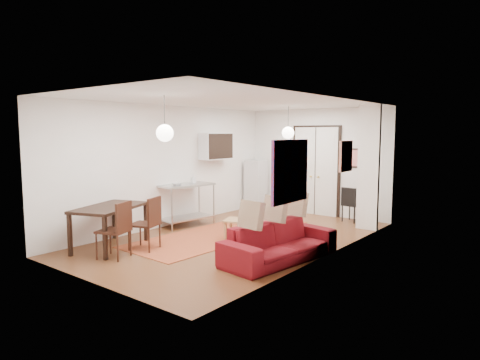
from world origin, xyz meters
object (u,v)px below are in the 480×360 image
Objects in this scene: fridge at (256,185)px; coffee_table at (246,222)px; dining_chair_near at (148,218)px; black_side_chair at (354,201)px; dining_chair_far at (118,224)px; sofa at (280,242)px; kitchen_counter at (186,198)px; dining_table at (110,211)px.

coffee_table is at bearing -59.81° from fridge.
dining_chair_near is 1.17× the size of black_side_chair.
dining_chair_far is (0.90, -5.46, -0.12)m from fridge.
fridge is at bearing 170.32° from dining_chair_near.
black_side_chair is at bearing 13.31° from sofa.
sofa is 2.19× the size of dining_chair_near.
fridge is 4.85m from dining_chair_near.
fridge is at bearing 98.06° from kitchen_counter.
dining_chair_near is at bearing 118.58° from sofa.
sofa is at bearing 24.28° from dining_table.
kitchen_counter is at bearing 52.56° from black_side_chair.
coffee_table is 3.56m from fridge.
dining_chair_near reaches higher than sofa.
fridge is at bearing 49.01° from sofa.
dining_chair_far reaches higher than black_side_chair.
sofa is 5.11m from fridge.
fridge is 5.53m from dining_chair_far.
sofa is at bearing 103.14° from dining_chair_far.
dining_chair_near is at bearing 37.19° from dining_table.
sofa is at bearing -31.87° from coffee_table.
coffee_table is 1.96m from kitchen_counter.
dining_table is (-1.63, -2.25, 0.39)m from coffee_table.
kitchen_counter is (-1.93, 0.12, 0.32)m from coffee_table.
black_side_chair reaches higher than coffee_table.
dining_chair_far is (0.60, -0.24, -0.14)m from dining_table.
fridge reaches higher than coffee_table.
kitchen_counter reaches higher than dining_table.
kitchen_counter is 0.97× the size of fridge.
fridge reaches higher than dining_chair_near.
dining_chair_far is 6.01m from black_side_chair.
kitchen_counter is (-3.34, 0.99, 0.35)m from sofa.
kitchen_counter is 1.60× the size of black_side_chair.
dining_table is at bearing -89.59° from fridge.
black_side_chair is at bearing 63.68° from dining_table.
kitchen_counter is 2.11m from dining_chair_near.
coffee_table is 0.74× the size of kitchen_counter.
fridge is (-0.00, 2.85, 0.05)m from kitchen_counter.
dining_table is (-3.04, -1.37, 0.41)m from sofa.
kitchen_counter is at bearing -175.23° from dining_chair_near.
fridge is at bearing 123.06° from coffee_table.
black_side_chair is (2.67, 5.39, -0.23)m from dining_table.
dining_chair_near reaches higher than coffee_table.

